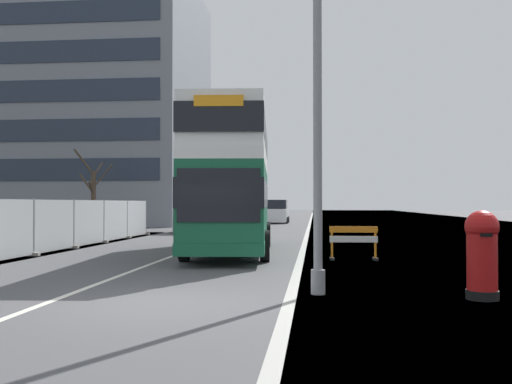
% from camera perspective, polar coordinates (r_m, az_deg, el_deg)
% --- Properties ---
extents(ground, '(140.00, 280.00, 0.10)m').
position_cam_1_polar(ground, '(11.06, -6.93, -11.04)').
color(ground, '#4C4C4F').
extents(double_decker_bus, '(3.40, 11.11, 5.12)m').
position_cam_1_polar(double_decker_bus, '(21.80, -2.37, 1.18)').
color(double_decker_bus, '#145638').
rests_on(double_decker_bus, ground).
extents(lamppost_foreground, '(0.29, 0.70, 7.77)m').
position_cam_1_polar(lamppost_foreground, '(12.06, 6.08, 7.46)').
color(lamppost_foreground, gray).
rests_on(lamppost_foreground, ground).
extents(red_pillar_postbox, '(0.64, 0.64, 1.72)m').
position_cam_1_polar(red_pillar_postbox, '(12.08, 21.33, -5.38)').
color(red_pillar_postbox, black).
rests_on(red_pillar_postbox, ground).
extents(roadworks_barrier, '(1.57, 0.53, 1.10)m').
position_cam_1_polar(roadworks_barrier, '(19.22, 9.57, -4.61)').
color(roadworks_barrier, orange).
rests_on(roadworks_barrier, ground).
extents(construction_site_fence, '(0.44, 17.20, 2.04)m').
position_cam_1_polar(construction_site_fence, '(26.54, -16.05, -2.96)').
color(construction_site_fence, '#A8AAAD').
rests_on(construction_site_fence, ground).
extents(car_oncoming_near, '(1.94, 4.29, 2.25)m').
position_cam_1_polar(car_oncoming_near, '(36.85, -6.08, -2.33)').
color(car_oncoming_near, slate).
rests_on(car_oncoming_near, ground).
extents(car_receding_mid, '(2.05, 4.08, 2.16)m').
position_cam_1_polar(car_receding_mid, '(44.19, -3.89, -2.19)').
color(car_receding_mid, slate).
rests_on(car_receding_mid, ground).
extents(car_receding_far, '(2.10, 4.41, 2.15)m').
position_cam_1_polar(car_receding_far, '(53.38, 2.09, -2.01)').
color(car_receding_far, silver).
rests_on(car_receding_far, ground).
extents(bare_tree_far_verge_near, '(2.71, 1.60, 5.65)m').
position_cam_1_polar(bare_tree_far_verge_near, '(42.13, -15.77, -0.18)').
color(bare_tree_far_verge_near, '#4C3D2D').
rests_on(bare_tree_far_verge_near, ground).
extents(bare_tree_far_verge_mid, '(2.25, 2.52, 4.59)m').
position_cam_1_polar(bare_tree_far_verge_mid, '(61.24, -11.53, -0.53)').
color(bare_tree_far_verge_mid, '#4C3D2D').
rests_on(bare_tree_far_verge_mid, ground).
extents(bare_tree_far_verge_far, '(3.13, 2.88, 5.65)m').
position_cam_1_polar(bare_tree_far_verge_far, '(67.59, -10.69, -0.64)').
color(bare_tree_far_verge_far, '#4C3D2D').
rests_on(bare_tree_far_verge_far, ground).
extents(backdrop_office_block, '(31.96, 16.32, 21.45)m').
position_cam_1_polar(backdrop_office_block, '(58.34, -21.76, 7.74)').
color(backdrop_office_block, gray).
rests_on(backdrop_office_block, ground).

